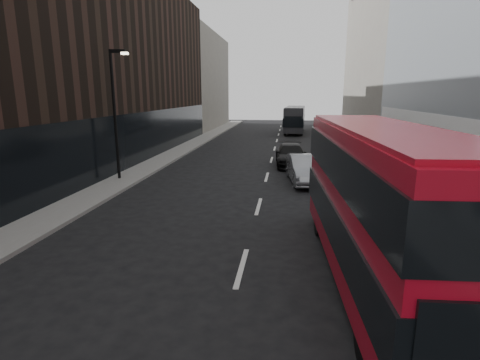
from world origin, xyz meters
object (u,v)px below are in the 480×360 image
(red_bus, at_px, (380,198))
(car_c, at_px, (291,155))
(street_lamp, at_px, (116,106))
(car_b, at_px, (305,169))
(grey_bus, at_px, (295,119))
(car_a, at_px, (321,167))

(red_bus, xyz_separation_m, car_c, (-2.13, 16.30, -1.54))
(street_lamp, height_order, car_b, street_lamp)
(grey_bus, relative_size, car_a, 2.44)
(grey_bus, relative_size, car_c, 2.03)
(red_bus, xyz_separation_m, grey_bus, (-1.61, 38.87, -0.52))
(car_a, bearing_deg, street_lamp, -162.37)
(street_lamp, relative_size, car_c, 1.39)
(street_lamp, bearing_deg, car_c, 31.90)
(grey_bus, height_order, car_b, grey_bus)
(street_lamp, xyz_separation_m, red_bus, (11.77, -10.30, -1.91))
(grey_bus, distance_m, car_c, 22.60)
(car_c, bearing_deg, street_lamp, -151.35)
(street_lamp, distance_m, car_c, 11.87)
(grey_bus, bearing_deg, street_lamp, -106.57)
(car_b, xyz_separation_m, car_c, (-0.75, 5.05, -0.03))
(car_c, bearing_deg, car_b, -84.78)
(red_bus, distance_m, car_b, 11.43)
(street_lamp, relative_size, grey_bus, 0.69)
(car_a, distance_m, car_c, 4.36)
(street_lamp, height_order, red_bus, street_lamp)
(street_lamp, relative_size, red_bus, 0.68)
(car_c, bearing_deg, car_a, -69.86)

